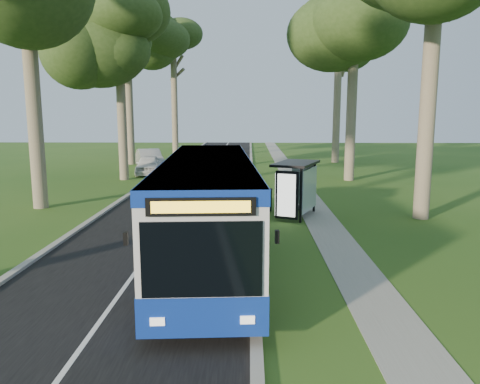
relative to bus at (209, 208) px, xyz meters
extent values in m
plane|color=#2C541A|center=(1.44, 0.06, -1.68)|extent=(120.00, 120.00, 0.00)
cube|color=black|center=(-2.06, 10.06, -1.67)|extent=(7.00, 100.00, 0.02)
cube|color=#9E9B93|center=(1.44, 10.06, -1.62)|extent=(0.25, 100.00, 0.12)
cube|color=#9E9B93|center=(-5.56, 10.06, -1.62)|extent=(0.25, 100.00, 0.12)
cube|color=white|center=(-2.06, 10.06, -1.66)|extent=(0.12, 100.00, 0.00)
cube|color=gray|center=(4.44, 10.06, -1.67)|extent=(1.50, 100.00, 0.02)
cube|color=silver|center=(0.00, 0.01, 0.12)|extent=(3.34, 12.32, 2.89)
cube|color=navy|center=(0.00, 0.01, -0.92)|extent=(3.37, 12.35, 0.81)
cube|color=navy|center=(0.00, 0.01, 1.40)|extent=(3.37, 12.35, 0.32)
cube|color=black|center=(0.00, -6.09, 0.25)|extent=(2.28, 0.20, 1.47)
cube|color=yellow|center=(0.00, -6.13, 1.26)|extent=(1.82, 0.14, 0.22)
cube|color=black|center=(0.00, -6.02, -1.17)|extent=(2.44, 0.28, 0.30)
cylinder|color=black|center=(-1.15, -3.74, -1.15)|extent=(0.35, 1.07, 1.06)
cylinder|color=black|center=(1.15, -3.74, -1.15)|extent=(0.35, 1.07, 1.06)
cylinder|color=black|center=(-1.15, 3.56, -1.15)|extent=(0.35, 1.07, 1.06)
cylinder|color=black|center=(1.15, 3.56, -1.15)|extent=(0.35, 1.07, 1.06)
cylinder|color=gray|center=(1.74, 0.96, -0.50)|extent=(0.08, 0.08, 2.36)
cube|color=navy|center=(1.74, 0.96, 0.35)|extent=(0.13, 0.33, 0.58)
cylinder|color=yellow|center=(1.71, 0.96, 0.49)|extent=(0.07, 0.20, 0.21)
cube|color=white|center=(1.74, 0.96, -0.31)|extent=(0.13, 0.29, 0.38)
cube|color=black|center=(3.96, 5.25, -0.51)|extent=(0.12, 0.12, 2.35)
cube|color=black|center=(3.96, 7.66, -0.51)|extent=(0.12, 0.12, 2.35)
cube|color=black|center=(3.38, 6.45, 0.73)|extent=(2.49, 3.24, 0.11)
cube|color=silver|center=(4.03, 6.45, -0.41)|extent=(0.91, 2.25, 1.88)
cube|color=black|center=(3.38, 5.14, -0.51)|extent=(0.97, 0.50, 2.07)
cube|color=white|center=(3.38, 5.05, -0.51)|extent=(0.75, 0.31, 1.83)
cube|color=black|center=(3.66, 6.74, -1.26)|extent=(0.95, 1.71, 0.06)
cylinder|color=black|center=(2.09, 7.59, -1.17)|extent=(0.57, 0.57, 1.02)
cylinder|color=black|center=(2.09, 7.59, -0.64)|extent=(0.61, 0.61, 0.06)
imported|color=white|center=(-6.47, 21.02, -0.95)|extent=(2.25, 4.50, 1.47)
imported|color=#A6A9AE|center=(-7.09, 24.36, -0.85)|extent=(3.41, 5.33, 1.66)
cylinder|color=#7A6B56|center=(-9.06, 8.06, 4.44)|extent=(0.71, 0.71, 12.24)
cylinder|color=#7A6B56|center=(-7.56, 18.06, 3.04)|extent=(0.63, 0.63, 9.44)
ellipsoid|color=#2D461B|center=(-7.56, 18.06, 8.02)|extent=(5.20, 5.20, 6.47)
cylinder|color=#7A6B56|center=(-9.56, 28.06, 4.01)|extent=(0.69, 0.69, 11.39)
ellipsoid|color=#2D461B|center=(-9.56, 28.06, 10.03)|extent=(5.20, 5.20, 7.81)
cylinder|color=#7A6B56|center=(-7.06, 38.06, 3.93)|extent=(0.68, 0.68, 11.23)
ellipsoid|color=#2D461B|center=(-7.06, 38.06, 9.87)|extent=(5.20, 5.20, 7.70)
cylinder|color=#7A6B56|center=(8.94, 6.06, 4.01)|extent=(0.69, 0.69, 11.38)
cylinder|color=#7A6B56|center=(8.24, 18.06, 4.00)|extent=(0.68, 0.68, 11.37)
ellipsoid|color=#2D461B|center=(8.24, 18.06, 10.02)|extent=(5.20, 5.20, 7.80)
cylinder|color=#7A6B56|center=(9.44, 30.06, 3.98)|extent=(0.68, 0.68, 11.33)
ellipsoid|color=#2D461B|center=(9.44, 30.06, 9.97)|extent=(5.20, 5.20, 7.77)
camera|label=1|loc=(1.30, -14.48, 2.96)|focal=35.00mm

